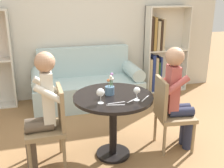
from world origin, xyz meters
TOP-DOWN VIEW (x-y plane):
  - ground_plane at (0.00, 0.00)m, footprint 16.00×16.00m
  - back_wall at (0.00, 2.08)m, footprint 5.20×0.05m
  - round_table at (0.00, 0.00)m, footprint 0.89×0.89m
  - couch at (0.00, 1.65)m, footprint 1.80×0.80m
  - bookshelf_right at (1.44, 1.92)m, footprint 0.79×0.28m
  - chair_left at (-0.69, 0.03)m, footprint 0.43×0.43m
  - chair_right at (0.70, -0.02)m, footprint 0.47×0.47m
  - person_left at (-0.78, 0.03)m, footprint 0.42×0.35m
  - person_right at (0.78, -0.03)m, footprint 0.44×0.37m
  - wine_glass_left at (-0.18, -0.17)m, footprint 0.09×0.09m
  - wine_glass_right at (0.21, -0.19)m, footprint 0.07×0.07m
  - flower_vase at (-0.03, 0.05)m, footprint 0.11×0.11m
  - knife_left_setting at (-0.02, -0.21)m, footprint 0.19×0.02m
  - fork_left_setting at (-0.05, -0.26)m, footprint 0.19×0.05m
  - knife_right_setting at (0.16, -0.18)m, footprint 0.16×0.12m
  - fork_right_setting at (0.31, -0.17)m, footprint 0.14×0.15m

SIDE VIEW (x-z plane):
  - ground_plane at x=0.00m, z-range 0.00..0.00m
  - couch at x=0.00m, z-range -0.15..0.77m
  - chair_left at x=-0.69m, z-range 0.04..0.94m
  - chair_right at x=0.70m, z-range 0.04..0.94m
  - round_table at x=0.00m, z-range 0.22..0.97m
  - person_right at x=0.78m, z-range 0.05..1.32m
  - person_left at x=-0.78m, z-range 0.05..1.34m
  - bookshelf_right at x=1.44m, z-range -0.05..1.53m
  - knife_left_setting at x=-0.02m, z-range 0.76..0.76m
  - fork_left_setting at x=-0.05m, z-range 0.76..0.76m
  - knife_right_setting at x=0.16m, z-range 0.76..0.76m
  - fork_right_setting at x=0.31m, z-range 0.76..0.76m
  - flower_vase at x=-0.03m, z-range 0.71..0.96m
  - wine_glass_right at x=0.21m, z-range 0.79..0.94m
  - wine_glass_left at x=-0.18m, z-range 0.79..0.95m
  - back_wall at x=0.00m, z-range 0.00..2.70m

